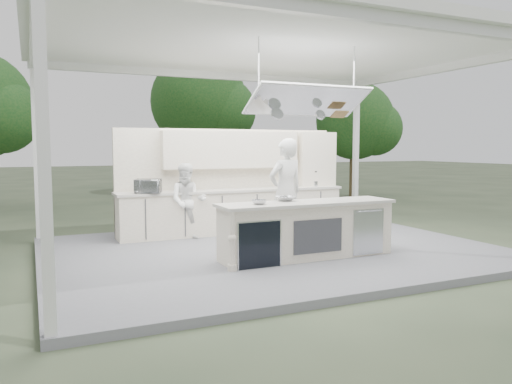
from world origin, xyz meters
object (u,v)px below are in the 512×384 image
demo_island (306,230)px  back_counter (234,211)px  head_chef (286,192)px  sous_chef (188,201)px

demo_island → back_counter: same height
head_chef → sous_chef: size_ratio=1.32×
back_counter → sous_chef: size_ratio=3.30×
demo_island → sous_chef: (-1.33, 2.46, 0.29)m
back_counter → head_chef: size_ratio=2.51×
demo_island → back_counter: bearing=93.6°
head_chef → sous_chef: head_chef is taller
head_chef → sous_chef: 2.04m
sous_chef → back_counter: bearing=33.8°
back_counter → sous_chef: 1.24m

